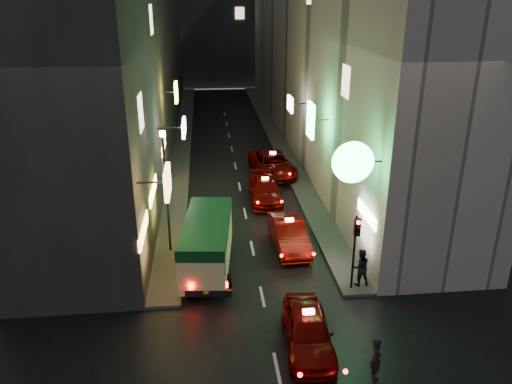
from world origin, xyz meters
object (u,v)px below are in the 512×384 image
object	(u,v)px
taxi_near	(308,328)
pedestrian_crossing	(377,355)
lamp_post	(166,184)
minibus	(207,239)
traffic_light	(356,238)

from	to	relation	value
taxi_near	pedestrian_crossing	world-z (taller)	taxi_near
lamp_post	minibus	bearing A→B (deg)	-44.59
minibus	taxi_near	xyz separation A→B (m)	(3.61, -6.11, -0.75)
taxi_near	minibus	bearing A→B (deg)	120.54
pedestrian_crossing	lamp_post	xyz separation A→B (m)	(-7.50, 9.75, 2.84)
minibus	lamp_post	world-z (taller)	lamp_post
minibus	traffic_light	bearing A→B (deg)	-22.92
taxi_near	traffic_light	size ratio (longest dim) A/B	1.56
minibus	pedestrian_crossing	xyz separation A→B (m)	(5.62, -7.89, -0.72)
taxi_near	traffic_light	xyz separation A→B (m)	(2.71, 3.44, 1.84)
traffic_light	minibus	bearing A→B (deg)	157.08
taxi_near	lamp_post	size ratio (longest dim) A/B	0.88
pedestrian_crossing	taxi_near	bearing A→B (deg)	48.81
taxi_near	pedestrian_crossing	size ratio (longest dim) A/B	3.10
pedestrian_crossing	minibus	bearing A→B (deg)	35.81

